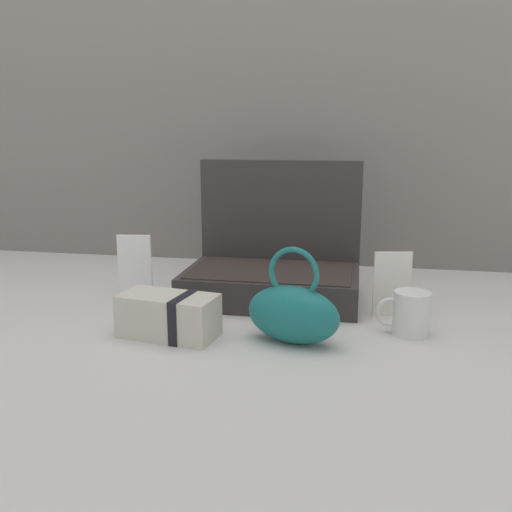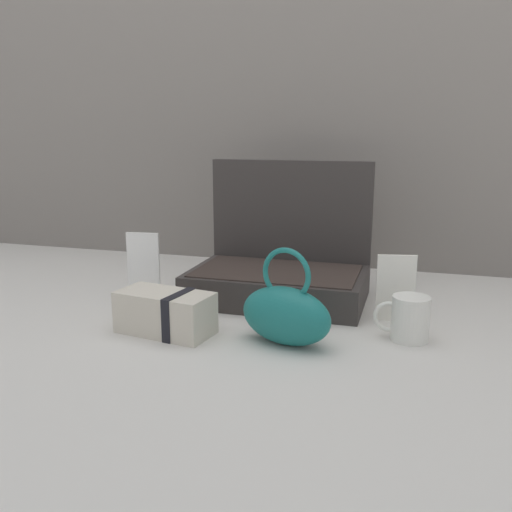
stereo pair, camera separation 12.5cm
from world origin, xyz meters
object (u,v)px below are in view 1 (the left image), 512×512
Objects in this scene: teal_pouch_handbag at (293,312)px; info_card_left at (135,269)px; cream_toiletry_bag at (170,316)px; open_suitcase at (274,267)px; poster_card_right at (392,284)px; coffee_mug at (410,313)px.

info_card_left is at bearing 154.63° from teal_pouch_handbag.
teal_pouch_handbag reaches higher than info_card_left.
open_suitcase is at bearing 62.30° from cream_toiletry_bag.
teal_pouch_handbag is 0.30m from poster_card_right.
poster_card_right reaches higher than coffee_mug.
coffee_mug is (0.24, 0.09, -0.02)m from teal_pouch_handbag.
cream_toiletry_bag is 1.26× the size of info_card_left.
info_card_left is at bearing 170.72° from coffee_mug.
info_card_left is (-0.43, 0.20, 0.02)m from teal_pouch_handbag.
open_suitcase is 2.84× the size of poster_card_right.
coffee_mug is 0.66× the size of info_card_left.
teal_pouch_handbag is 0.26m from cream_toiletry_bag.
cream_toiletry_bag is 1.41× the size of poster_card_right.
cream_toiletry_bag is 1.90× the size of coffee_mug.
cream_toiletry_bag is (-0.17, -0.33, -0.03)m from open_suitcase.
open_suitcase is 0.36m from info_card_left.
open_suitcase reaches higher than poster_card_right.
cream_toiletry_bag is 0.52m from coffee_mug.
info_card_left is at bearing -161.71° from open_suitcase.
open_suitcase is 2.02× the size of cream_toiletry_bag.
coffee_mug is (0.50, 0.11, 0.00)m from cream_toiletry_bag.
coffee_mug is 0.74× the size of poster_card_right.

